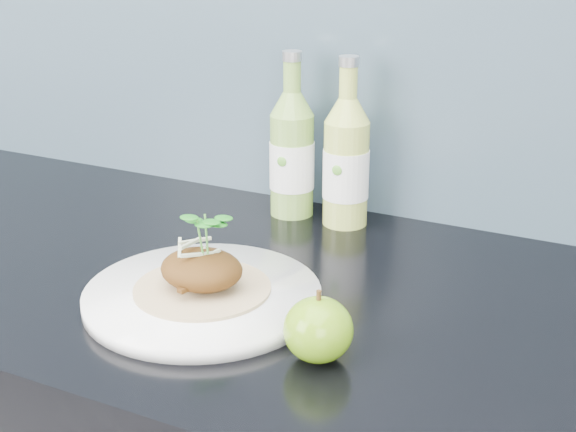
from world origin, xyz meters
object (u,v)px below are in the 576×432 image
green_apple (318,330)px  cider_bottle_left (292,154)px  cider_bottle_right (346,163)px  dinner_plate (203,296)px

green_apple → cider_bottle_left: 0.42m
cider_bottle_right → cider_bottle_left: bearing=160.4°
green_apple → cider_bottle_right: cider_bottle_right is taller
dinner_plate → cider_bottle_right: size_ratio=1.45×
dinner_plate → cider_bottle_right: bearing=80.6°
dinner_plate → cider_bottle_left: (-0.04, 0.31, 0.08)m
cider_bottle_left → green_apple: bearing=-37.4°
cider_bottle_left → dinner_plate: bearing=-60.5°
dinner_plate → cider_bottle_left: bearing=96.7°
dinner_plate → green_apple: 0.18m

